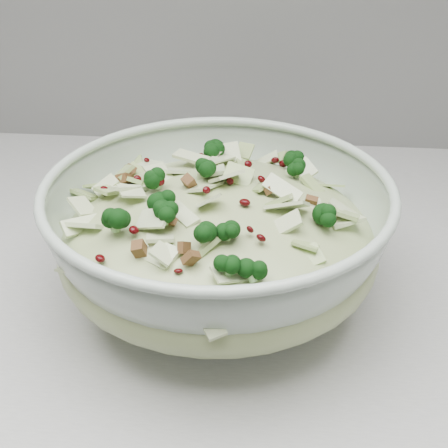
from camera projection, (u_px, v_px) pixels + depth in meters
name	position (u px, v px, depth m)	size (l,w,h in m)	color
mixing_bowl	(218.00, 240.00, 0.56)	(0.35, 0.35, 0.12)	#B1C2B0
salad	(218.00, 221.00, 0.55)	(0.37, 0.37, 0.12)	#AAB67C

